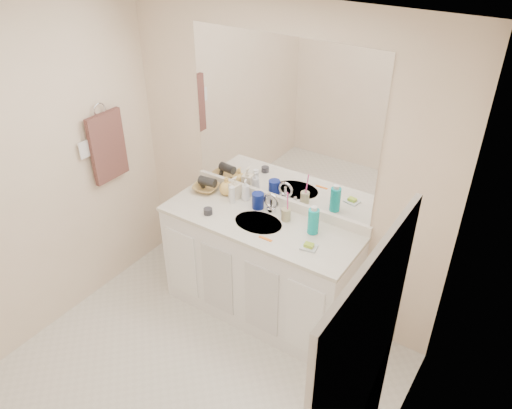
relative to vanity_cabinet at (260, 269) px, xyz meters
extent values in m
cube|color=silver|center=(0.00, -1.02, -0.42)|extent=(2.60, 2.60, 0.00)
cube|color=white|center=(0.00, -1.02, 1.97)|extent=(2.60, 2.60, 0.02)
cube|color=#FDE4C6|center=(0.00, 0.28, 0.77)|extent=(2.60, 0.02, 2.40)
cube|color=#FDE4C6|center=(-1.30, -1.02, 0.77)|extent=(0.02, 2.60, 2.40)
cube|color=#FDE4C6|center=(1.30, -1.02, 0.77)|extent=(0.02, 2.60, 2.40)
cube|color=white|center=(0.00, 0.00, 0.00)|extent=(1.50, 0.55, 0.85)
cube|color=silver|center=(0.00, 0.00, 0.44)|extent=(1.52, 0.57, 0.03)
cube|color=white|center=(0.00, 0.26, 0.50)|extent=(1.52, 0.03, 0.08)
cylinder|color=beige|center=(0.00, -0.02, 0.44)|extent=(0.37, 0.37, 0.02)
cylinder|color=silver|center=(0.00, 0.16, 0.51)|extent=(0.02, 0.02, 0.11)
cube|color=white|center=(0.00, 0.27, 1.14)|extent=(1.48, 0.01, 1.20)
cylinder|color=navy|center=(-0.11, 0.15, 0.52)|extent=(0.12, 0.12, 0.13)
cylinder|color=tan|center=(0.15, 0.12, 0.50)|extent=(0.07, 0.07, 0.09)
cylinder|color=#FB429F|center=(0.16, 0.12, 0.60)|extent=(0.02, 0.04, 0.19)
cylinder|color=#0EABAA|center=(0.39, 0.09, 0.55)|extent=(0.10, 0.10, 0.19)
cube|color=silver|center=(0.46, -0.09, 0.46)|extent=(0.13, 0.11, 0.01)
cube|color=#A4CB31|center=(0.46, -0.09, 0.48)|extent=(0.07, 0.05, 0.02)
cube|color=orange|center=(0.15, -0.16, 0.46)|extent=(0.10, 0.02, 0.00)
cylinder|color=#2D2D33|center=(-0.38, -0.13, 0.48)|extent=(0.08, 0.08, 0.05)
cylinder|color=white|center=(-0.32, 0.10, 0.52)|extent=(0.06, 0.06, 0.14)
imported|color=white|center=(-0.26, 0.19, 0.54)|extent=(0.09, 0.09, 0.17)
imported|color=#FCECCE|center=(-0.35, 0.18, 0.55)|extent=(0.09, 0.09, 0.18)
imported|color=#F0BF5D|center=(-0.43, 0.18, 0.53)|extent=(0.13, 0.13, 0.15)
imported|color=#B68B49|center=(-0.60, 0.13, 0.48)|extent=(0.24, 0.24, 0.05)
cylinder|color=black|center=(-0.58, 0.13, 0.54)|extent=(0.15, 0.09, 0.07)
torus|color=silver|center=(-1.27, -0.25, 1.12)|extent=(0.01, 0.11, 0.11)
cube|color=#432724|center=(-1.25, -0.25, 0.82)|extent=(0.04, 0.32, 0.55)
cube|color=white|center=(-1.27, -0.45, 0.88)|extent=(0.01, 0.08, 0.13)
camera|label=1|loc=(1.65, -2.54, 2.51)|focal=35.00mm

